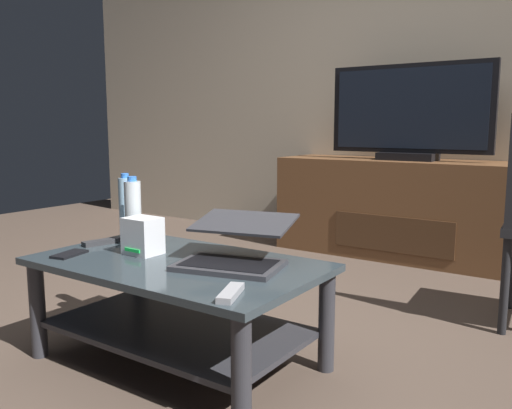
% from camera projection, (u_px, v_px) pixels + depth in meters
% --- Properties ---
extents(ground_plane, '(7.68, 7.68, 0.00)m').
position_uv_depth(ground_plane, '(212.00, 348.00, 2.15)').
color(ground_plane, '#4C3D33').
extents(back_wall, '(6.40, 0.12, 2.80)m').
position_uv_depth(back_wall, '(411.00, 54.00, 3.79)').
color(back_wall, '#B2A38C').
rests_on(back_wall, ground).
extents(coffee_table, '(1.07, 0.62, 0.40)m').
position_uv_depth(coffee_table, '(177.00, 293.00, 1.98)').
color(coffee_table, '#2D383D').
rests_on(coffee_table, ground).
extents(media_cabinet, '(1.76, 0.52, 0.66)m').
position_uv_depth(media_cabinet, '(406.00, 209.00, 3.61)').
color(media_cabinet, brown).
rests_on(media_cabinet, ground).
extents(television, '(1.07, 0.20, 0.63)m').
position_uv_depth(television, '(409.00, 114.00, 3.50)').
color(television, black).
rests_on(television, media_cabinet).
extents(laptop, '(0.44, 0.46, 0.16)m').
position_uv_depth(laptop, '(235.00, 247.00, 1.91)').
color(laptop, '#333338').
rests_on(laptop, coffee_table).
extents(router_box, '(0.13, 0.11, 0.14)m').
position_uv_depth(router_box, '(143.00, 236.00, 2.06)').
color(router_box, silver).
rests_on(router_box, coffee_table).
extents(water_bottle_near, '(0.07, 0.07, 0.29)m').
position_uv_depth(water_bottle_near, '(133.00, 213.00, 2.19)').
color(water_bottle_near, silver).
rests_on(water_bottle_near, coffee_table).
extents(water_bottle_far, '(0.06, 0.06, 0.29)m').
position_uv_depth(water_bottle_far, '(126.00, 208.00, 2.33)').
color(water_bottle_far, '#99C6E5').
rests_on(water_bottle_far, coffee_table).
extents(cell_phone, '(0.10, 0.15, 0.01)m').
position_uv_depth(cell_phone, '(69.00, 254.00, 2.04)').
color(cell_phone, black).
rests_on(cell_phone, coffee_table).
extents(tv_remote, '(0.10, 0.16, 0.02)m').
position_uv_depth(tv_remote, '(231.00, 293.00, 1.55)').
color(tv_remote, '#99999E').
rests_on(tv_remote, coffee_table).
extents(soundbar_remote, '(0.08, 0.17, 0.02)m').
position_uv_depth(soundbar_remote, '(102.00, 242.00, 2.23)').
color(soundbar_remote, '#2D2D30').
rests_on(soundbar_remote, coffee_table).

